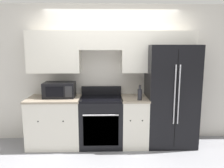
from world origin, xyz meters
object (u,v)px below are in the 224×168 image
(oven_range, at_px, (101,121))
(microwave, at_px, (60,90))
(refrigerator, at_px, (170,95))
(bottle, at_px, (140,94))

(oven_range, xyz_separation_m, microwave, (-0.76, 0.06, 0.58))
(oven_range, xyz_separation_m, refrigerator, (1.28, 0.04, 0.47))
(refrigerator, xyz_separation_m, bottle, (-0.61, -0.25, 0.08))
(microwave, height_order, bottle, microwave)
(oven_range, distance_m, refrigerator, 1.36)
(oven_range, height_order, refrigerator, refrigerator)
(bottle, bearing_deg, oven_range, 162.80)
(refrigerator, bearing_deg, microwave, 179.40)
(oven_range, relative_size, microwave, 1.90)
(refrigerator, xyz_separation_m, microwave, (-2.04, 0.02, 0.11))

